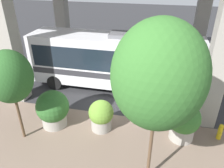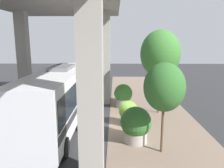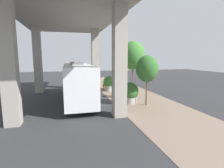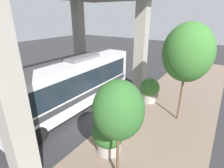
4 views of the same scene
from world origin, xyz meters
The scene contains 10 objects.
ground_plane centered at (0.00, 0.00, 0.00)m, with size 80.00×80.00×0.00m, color #2D2D30.
sidewalk_strip centered at (-3.00, 0.00, 0.01)m, with size 6.00×40.00×0.02m.
overpass centered at (4.00, 0.00, 7.37)m, with size 9.40×18.96×8.48m.
bus centered at (3.14, 0.02, 2.06)m, with size 2.62×10.95×3.82m.
fire_hydrant centered at (-0.71, -5.98, 0.44)m, with size 0.45×0.21×0.88m.
planter_front centered at (-1.26, -0.27, 0.83)m, with size 1.25×1.25×1.64m.
planter_middle centered at (-1.51, 2.19, 1.00)m, with size 1.67×1.67×1.99m.
planter_back centered at (-1.06, -4.20, 1.01)m, with size 1.51×1.51×1.96m.
street_tree_near centered at (-2.70, 3.25, 3.29)m, with size 1.95×1.95×4.47m.
street_tree_far centered at (-3.69, -2.82, 4.50)m, with size 2.91×2.91×6.25m.
Camera 4 is at (-5.64, 8.08, 6.58)m, focal length 28.00 mm.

